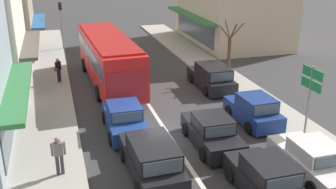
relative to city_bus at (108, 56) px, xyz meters
name	(u,v)px	position (x,y,z in m)	size (l,w,h in m)	color
ground_plane	(170,137)	(1.59, -8.84, -1.88)	(140.00, 140.00, 0.00)	#353538
lane_centre_line	(150,107)	(1.59, -4.84, -1.88)	(0.20, 28.00, 0.01)	silver
sidewalk_left	(27,106)	(-5.21, -2.84, -1.81)	(5.20, 44.00, 0.14)	#A39E96
kerb_right	(234,85)	(7.79, -2.84, -1.82)	(2.80, 44.00, 0.12)	#A39E96
city_bus	(108,56)	(0.00, 0.00, 0.00)	(3.07, 10.95, 3.23)	red
wagon_behind_bus_mid	(152,159)	(-0.07, -11.88, -1.14)	(2.02, 4.54, 1.58)	black
hatchback_queue_gap_filler	(265,179)	(3.57, -14.38, -1.17)	(1.82, 3.70, 1.54)	black
sedan_adjacent_lane_trail	(212,132)	(3.21, -10.17, -1.22)	(1.97, 4.24, 1.47)	black
sedan_adjacent_lane_lead	(124,119)	(-0.39, -7.58, -1.22)	(1.95, 4.23, 1.47)	navy
parked_sedan_kerb_front	(313,161)	(6.07, -13.70, -1.22)	(1.93, 4.21, 1.47)	silver
parked_hatchback_kerb_second	(254,110)	(6.21, -8.50, -1.17)	(1.88, 3.73, 1.54)	navy
parked_wagon_kerb_third	(212,77)	(6.20, -2.84, -1.14)	(1.95, 4.51, 1.58)	black
traffic_light_downstreet	(61,18)	(-2.58, 10.40, 0.97)	(0.32, 0.24, 4.20)	gray
directional_road_sign	(311,85)	(7.72, -10.81, 0.82)	(0.10, 1.40, 3.60)	gray
street_tree_right	(229,52)	(8.05, -1.38, 0.03)	(1.82, 1.88, 4.03)	brown
pedestrian_with_handbag_near	(58,69)	(-3.27, 0.82, -0.81)	(0.51, 0.60, 1.63)	#232838
pedestrian_browsing_midblock	(59,153)	(-3.59, -10.99, -0.81)	(0.57, 0.22, 1.63)	#333338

